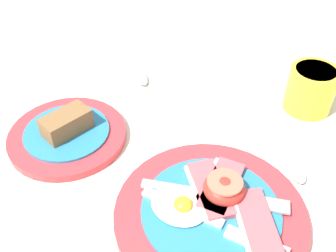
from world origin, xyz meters
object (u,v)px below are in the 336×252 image
Objects in this scene: bread_plate at (67,133)px; sugar_cup at (311,88)px; breakfast_plate at (212,210)px; teaspoon_by_saucer at (286,151)px; teaspoon_near_cup at (134,67)px.

bread_plate is 0.39m from sugar_cup.
teaspoon_by_saucer is (0.04, 0.15, -0.01)m from breakfast_plate.
sugar_cup is 0.45× the size of teaspoon_near_cup.
sugar_cup is at bearing 83.61° from breakfast_plate.
breakfast_plate is at bearing -1.69° from bread_plate.
teaspoon_near_cup is (-0.28, 0.21, -0.01)m from breakfast_plate.
teaspoon_near_cup is at bearing -140.00° from teaspoon_by_saucer.
breakfast_plate is at bearing -96.39° from sugar_cup.
breakfast_plate is 0.35m from teaspoon_near_cup.
bread_plate is at bearing -102.42° from teaspoon_by_saucer.
breakfast_plate is at bearing -2.52° from teaspoon_near_cup.
teaspoon_by_saucer is at bearing 75.11° from breakfast_plate.
breakfast_plate is 1.47× the size of teaspoon_by_saucer.
bread_plate is 0.21m from teaspoon_near_cup.
breakfast_plate is 0.25m from bread_plate.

